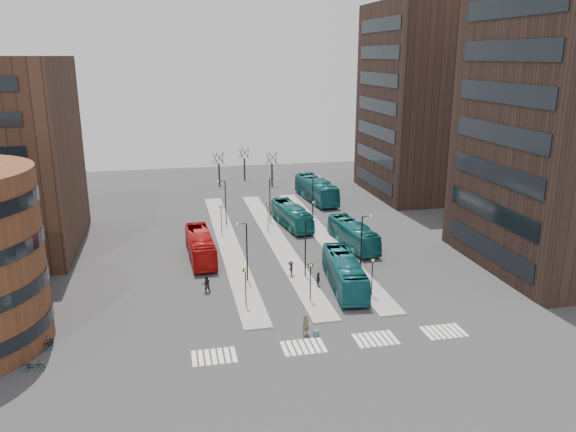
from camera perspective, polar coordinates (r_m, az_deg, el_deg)
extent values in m
plane|color=#2B2C2E|center=(42.19, 4.28, -15.55)|extent=(160.00, 160.00, 0.00)
cube|color=gray|center=(68.35, -6.07, -2.84)|extent=(2.50, 45.00, 0.15)
cube|color=gray|center=(69.18, -1.12, -2.52)|extent=(2.50, 45.00, 0.15)
cube|color=gray|center=(70.52, 3.67, -2.19)|extent=(2.50, 45.00, 0.15)
cube|color=#1F1A92|center=(46.76, 2.89, -11.80)|extent=(0.50, 0.46, 0.51)
imported|color=#B30E0D|center=(63.66, -8.90, -3.02)|extent=(2.96, 10.92, 3.02)
imported|color=#145C65|center=(55.60, 5.75, -5.71)|extent=(3.80, 11.38, 3.11)
imported|color=#125C5A|center=(74.81, 0.35, 0.05)|extent=(3.77, 10.87, 2.97)
imported|color=#12575A|center=(67.44, 6.62, -1.88)|extent=(3.41, 10.72, 2.94)
imported|color=#135662|center=(88.19, 2.88, 2.69)|extent=(4.10, 12.94, 3.55)
imported|color=brown|center=(46.59, 1.81, -11.00)|extent=(0.76, 0.61, 1.80)
imported|color=black|center=(54.88, -8.31, -6.85)|extent=(0.91, 0.74, 1.78)
imported|color=black|center=(55.64, 3.09, -6.49)|extent=(0.46, 0.94, 1.56)
imported|color=black|center=(58.06, 0.28, -5.42)|extent=(0.70, 1.13, 1.69)
imported|color=gray|center=(45.85, -24.51, -13.70)|extent=(1.68, 0.70, 0.86)
imported|color=gray|center=(48.99, -23.65, -11.60)|extent=(1.58, 0.69, 0.92)
imported|color=gray|center=(48.50, -23.78, -11.91)|extent=(1.74, 0.64, 0.91)
cube|color=silver|center=(44.28, -9.51, -14.09)|extent=(0.35, 2.40, 0.01)
cube|color=silver|center=(44.30, -8.85, -14.05)|extent=(0.35, 2.40, 0.01)
cube|color=silver|center=(44.32, -8.18, -14.00)|extent=(0.35, 2.40, 0.01)
cube|color=silver|center=(44.34, -7.52, -13.95)|extent=(0.35, 2.40, 0.01)
cube|color=silver|center=(44.38, -6.86, -13.91)|extent=(0.35, 2.40, 0.01)
cube|color=silver|center=(44.41, -6.20, -13.86)|extent=(0.35, 2.40, 0.01)
cube|color=silver|center=(44.45, -5.54, -13.80)|extent=(0.35, 2.40, 0.01)
cube|color=silver|center=(44.99, -0.34, -13.33)|extent=(0.35, 2.40, 0.01)
cube|color=silver|center=(45.09, 0.30, -13.26)|extent=(0.35, 2.40, 0.01)
cube|color=silver|center=(45.18, 0.94, -13.20)|extent=(0.35, 2.40, 0.01)
cube|color=silver|center=(45.29, 1.57, -13.13)|extent=(0.35, 2.40, 0.01)
cube|color=silver|center=(45.39, 2.20, -13.06)|extent=(0.35, 2.40, 0.01)
cube|color=silver|center=(45.51, 2.83, -12.99)|extent=(0.35, 2.40, 0.01)
cube|color=silver|center=(45.63, 3.45, -12.92)|extent=(0.35, 2.40, 0.01)
cube|color=silver|center=(46.44, 7.10, -12.46)|extent=(0.35, 2.40, 0.01)
cube|color=silver|center=(46.60, 7.70, -12.39)|extent=(0.35, 2.40, 0.01)
cube|color=silver|center=(46.75, 8.29, -12.31)|extent=(0.35, 2.40, 0.01)
cube|color=silver|center=(46.92, 8.87, -12.23)|extent=(0.35, 2.40, 0.01)
cube|color=silver|center=(47.08, 9.46, -12.15)|extent=(0.35, 2.40, 0.01)
cube|color=silver|center=(47.26, 10.03, -12.07)|extent=(0.35, 2.40, 0.01)
cube|color=silver|center=(47.43, 10.61, -11.98)|extent=(0.35, 2.40, 0.01)
cube|color=silver|center=(48.59, 13.94, -11.48)|extent=(0.35, 2.40, 0.01)
cube|color=silver|center=(48.80, 14.48, -11.40)|extent=(0.35, 2.40, 0.01)
cube|color=silver|center=(49.01, 15.01, -11.31)|extent=(0.35, 2.40, 0.01)
cube|color=silver|center=(49.23, 15.54, -11.23)|extent=(0.35, 2.40, 0.01)
cube|color=silver|center=(49.45, 16.07, -11.14)|extent=(0.35, 2.40, 0.01)
cube|color=silver|center=(49.68, 16.59, -11.06)|extent=(0.35, 2.40, 0.01)
cube|color=silver|center=(49.90, 17.10, -10.97)|extent=(0.35, 2.40, 0.01)
cube|color=black|center=(63.06, 19.58, -3.02)|extent=(0.12, 16.00, 2.00)
cube|color=black|center=(61.93, 19.92, 0.49)|extent=(0.12, 16.00, 2.00)
cube|color=black|center=(61.05, 20.27, 4.10)|extent=(0.12, 16.00, 2.00)
cube|color=black|center=(60.42, 20.64, 7.81)|extent=(0.12, 16.00, 2.00)
cube|color=black|center=(60.06, 21.01, 11.58)|extent=(0.12, 16.00, 2.00)
cube|color=black|center=(59.95, 21.41, 15.38)|extent=(0.12, 16.00, 2.00)
cube|color=black|center=(60.12, 21.81, 19.18)|extent=(0.12, 16.00, 2.00)
cube|color=#31221B|center=(94.77, 14.80, 11.22)|extent=(20.00, 20.00, 30.00)
cube|color=black|center=(92.52, 8.67, 3.62)|extent=(0.12, 16.00, 2.00)
cube|color=black|center=(91.75, 8.77, 6.06)|extent=(0.12, 16.00, 2.00)
cube|color=black|center=(91.16, 8.88, 8.54)|extent=(0.12, 16.00, 2.00)
cube|color=black|center=(90.74, 8.99, 11.04)|extent=(0.12, 16.00, 2.00)
cube|color=black|center=(90.50, 9.10, 13.56)|extent=(0.12, 16.00, 2.00)
cube|color=black|center=(90.43, 9.22, 16.09)|extent=(0.12, 16.00, 2.00)
cube|color=black|center=(90.54, 9.34, 18.62)|extent=(0.12, 16.00, 2.00)
cylinder|color=black|center=(50.95, -4.32, -7.34)|extent=(0.10, 0.10, 3.50)
cube|color=black|center=(50.28, -4.36, -5.51)|extent=(0.45, 0.10, 0.30)
cube|color=yellow|center=(50.23, -4.35, -5.53)|extent=(0.20, 0.02, 0.20)
cylinder|color=black|center=(71.56, -6.78, -0.46)|extent=(0.10, 0.10, 3.50)
cube|color=black|center=(71.09, -6.83, 0.89)|extent=(0.45, 0.10, 0.30)
cube|color=yellow|center=(71.03, -6.82, 0.88)|extent=(0.20, 0.02, 0.20)
cylinder|color=black|center=(52.02, 2.29, -6.80)|extent=(0.10, 0.10, 3.50)
cube|color=black|center=(51.36, 2.31, -5.00)|extent=(0.45, 0.10, 0.30)
cube|color=yellow|center=(51.31, 2.33, -5.02)|extent=(0.20, 0.02, 0.20)
cylinder|color=black|center=(72.33, -2.05, -0.18)|extent=(0.10, 0.10, 3.50)
cube|color=black|center=(71.86, -2.06, 1.16)|extent=(0.45, 0.10, 0.30)
cube|color=yellow|center=(71.80, -2.05, 1.15)|extent=(0.20, 0.02, 0.20)
cylinder|color=black|center=(53.73, 8.53, -6.21)|extent=(0.10, 0.10, 3.50)
cube|color=black|center=(53.10, 8.61, -4.46)|extent=(0.45, 0.10, 0.30)
cube|color=yellow|center=(53.05, 8.63, -4.48)|extent=(0.20, 0.02, 0.20)
cylinder|color=black|center=(73.57, 2.56, 0.09)|extent=(0.10, 0.10, 3.50)
cube|color=black|center=(73.11, 2.57, 1.41)|extent=(0.45, 0.10, 0.30)
cube|color=yellow|center=(73.05, 2.58, 1.40)|extent=(0.20, 0.02, 0.20)
cylinder|color=black|center=(56.15, -4.19, -3.71)|extent=(0.14, 0.14, 6.00)
cylinder|color=black|center=(55.16, -4.71, -0.80)|extent=(0.90, 0.08, 0.08)
sphere|color=silver|center=(55.11, -5.18, -0.83)|extent=(0.24, 0.24, 0.24)
cylinder|color=black|center=(75.16, -6.35, 1.34)|extent=(0.14, 0.14, 6.00)
cylinder|color=black|center=(74.42, -6.77, 3.56)|extent=(0.90, 0.08, 0.08)
sphere|color=silver|center=(74.38, -7.12, 3.54)|extent=(0.24, 0.24, 0.24)
cylinder|color=black|center=(57.23, 1.78, -3.29)|extent=(0.14, 0.14, 6.00)
cylinder|color=black|center=(56.41, 2.25, -0.38)|extent=(0.90, 0.08, 0.08)
sphere|color=silver|center=(56.52, 2.69, -0.35)|extent=(0.24, 0.24, 0.24)
cylinder|color=black|center=(75.96, -1.85, 1.59)|extent=(0.14, 0.14, 6.00)
cylinder|color=black|center=(75.35, -1.53, 3.82)|extent=(0.90, 0.08, 0.08)
sphere|color=silver|center=(75.44, -1.20, 3.83)|extent=(0.24, 0.24, 0.24)
cylinder|color=black|center=(58.89, 7.46, -2.85)|extent=(0.14, 0.14, 6.00)
cylinder|color=black|center=(58.15, 7.98, -0.02)|extent=(0.90, 0.08, 0.08)
sphere|color=silver|center=(58.30, 8.40, 0.00)|extent=(0.24, 0.24, 0.24)
cylinder|color=black|center=(77.23, 2.53, 1.82)|extent=(0.14, 0.14, 6.00)
cylinder|color=black|center=(76.66, 2.89, 4.01)|extent=(0.90, 0.08, 0.08)
sphere|color=silver|center=(76.78, 3.21, 4.03)|extent=(0.24, 0.24, 0.24)
cylinder|color=black|center=(98.83, -7.00, 4.18)|extent=(0.30, 0.30, 4.00)
cylinder|color=black|center=(98.34, -6.65, 5.85)|extent=(0.10, 1.56, 1.95)
cylinder|color=black|center=(98.95, -6.97, 5.90)|extent=(1.48, 0.59, 1.97)
cylinder|color=black|center=(98.64, -7.41, 5.86)|extent=(0.90, 1.31, 1.99)
cylinder|color=black|center=(97.83, -7.37, 5.78)|extent=(0.89, 1.31, 1.99)
cylinder|color=black|center=(97.64, -6.90, 5.77)|extent=(1.48, 0.58, 1.97)
cylinder|color=black|center=(103.27, -4.44, 4.76)|extent=(0.30, 0.30, 4.00)
cylinder|color=black|center=(102.84, -4.09, 6.36)|extent=(0.10, 1.56, 1.95)
cylinder|color=black|center=(103.42, -4.41, 6.41)|extent=(1.48, 0.59, 1.97)
cylinder|color=black|center=(103.07, -4.82, 6.37)|extent=(0.90, 1.31, 1.99)
cylinder|color=black|center=(102.27, -4.76, 6.29)|extent=(0.89, 1.31, 1.99)
cylinder|color=black|center=(102.12, -4.31, 6.29)|extent=(1.48, 0.58, 1.97)
cylinder|color=black|center=(98.08, -1.64, 4.20)|extent=(0.30, 0.30, 4.00)
cylinder|color=black|center=(97.66, -1.25, 5.89)|extent=(0.10, 1.56, 1.95)
cylinder|color=black|center=(98.21, -1.60, 5.94)|extent=(1.48, 0.59, 1.97)
cylinder|color=black|center=(97.83, -2.02, 5.90)|extent=(0.90, 1.31, 1.99)
cylinder|color=black|center=(97.03, -1.94, 5.81)|extent=(0.89, 1.31, 1.99)
cylinder|color=black|center=(96.92, -1.45, 5.81)|extent=(1.48, 0.58, 1.97)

